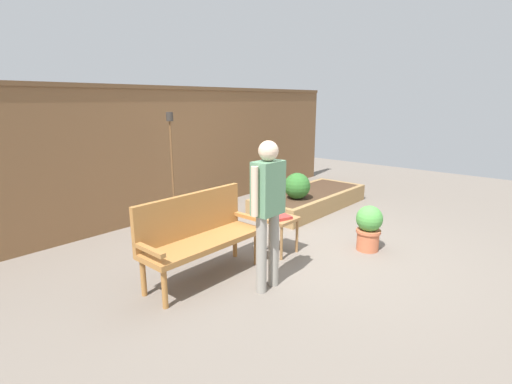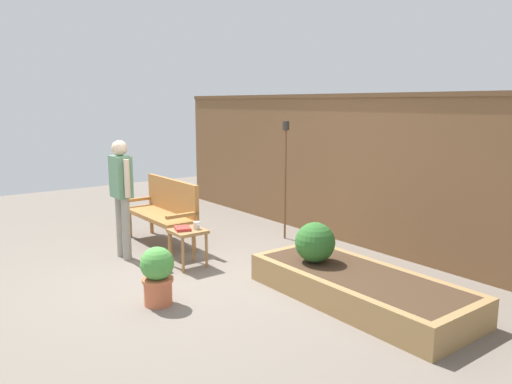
% 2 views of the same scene
% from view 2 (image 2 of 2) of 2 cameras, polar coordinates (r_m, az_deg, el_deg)
% --- Properties ---
extents(ground_plane, '(14.00, 14.00, 0.00)m').
position_cam_2_polar(ground_plane, '(6.02, -7.47, -9.62)').
color(ground_plane, '#70665B').
extents(fence_back, '(8.40, 0.14, 2.16)m').
position_cam_2_polar(fence_back, '(7.35, 10.22, 2.72)').
color(fence_back, brown).
rests_on(fence_back, ground_plane).
extents(garden_bench, '(1.44, 0.48, 0.94)m').
position_cam_2_polar(garden_bench, '(7.30, -10.38, -1.69)').
color(garden_bench, '#A87038').
rests_on(garden_bench, ground_plane).
extents(side_table, '(0.40, 0.40, 0.48)m').
position_cam_2_polar(side_table, '(6.25, -7.83, -5.04)').
color(side_table, '#9E7042').
rests_on(side_table, ground_plane).
extents(cup_on_table, '(0.12, 0.08, 0.09)m').
position_cam_2_polar(cup_on_table, '(6.23, -6.84, -3.83)').
color(cup_on_table, silver).
rests_on(cup_on_table, side_table).
extents(book_on_table, '(0.27, 0.24, 0.04)m').
position_cam_2_polar(book_on_table, '(6.22, -8.42, -4.16)').
color(book_on_table, '#B2332D').
rests_on(book_on_table, side_table).
extents(potted_boxwood, '(0.34, 0.34, 0.60)m').
position_cam_2_polar(potted_boxwood, '(5.19, -11.25, -9.18)').
color(potted_boxwood, '#C66642').
rests_on(potted_boxwood, ground_plane).
extents(raised_planter_bed, '(2.40, 1.00, 0.30)m').
position_cam_2_polar(raised_planter_bed, '(5.34, 11.77, -10.67)').
color(raised_planter_bed, '#997547').
rests_on(raised_planter_bed, ground_plane).
extents(shrub_near_bench, '(0.44, 0.44, 0.44)m').
position_cam_2_polar(shrub_near_bench, '(5.51, 6.79, -5.76)').
color(shrub_near_bench, brown).
rests_on(shrub_near_bench, raised_planter_bed).
extents(tiki_torch, '(0.10, 0.10, 1.77)m').
position_cam_2_polar(tiki_torch, '(7.36, 3.40, 3.75)').
color(tiki_torch, brown).
rests_on(tiki_torch, ground_plane).
extents(person_by_bench, '(0.47, 0.20, 1.56)m').
position_cam_2_polar(person_by_bench, '(6.67, -15.19, 0.38)').
color(person_by_bench, gray).
rests_on(person_by_bench, ground_plane).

